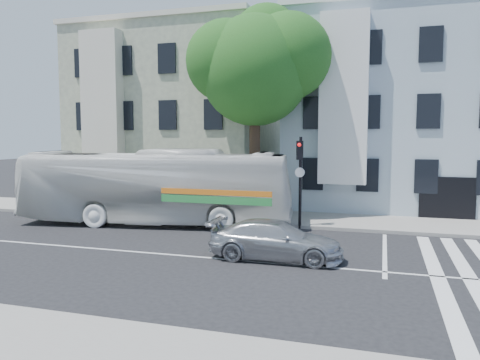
% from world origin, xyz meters
% --- Properties ---
extents(ground, '(120.00, 120.00, 0.00)m').
position_xyz_m(ground, '(0.00, 0.00, 0.00)').
color(ground, black).
rests_on(ground, ground).
extents(sidewalk_far, '(80.00, 4.00, 0.15)m').
position_xyz_m(sidewalk_far, '(0.00, 8.00, 0.07)').
color(sidewalk_far, gray).
rests_on(sidewalk_far, ground).
extents(sidewalk_near, '(80.00, 4.00, 0.15)m').
position_xyz_m(sidewalk_near, '(0.00, -8.00, 0.07)').
color(sidewalk_near, gray).
rests_on(sidewalk_near, ground).
extents(building_left, '(12.00, 10.00, 11.00)m').
position_xyz_m(building_left, '(-7.00, 15.00, 5.50)').
color(building_left, gray).
rests_on(building_left, ground).
extents(building_right, '(12.00, 10.00, 11.00)m').
position_xyz_m(building_right, '(7.00, 15.00, 5.50)').
color(building_right, '#A4BAC3').
rests_on(building_right, ground).
extents(street_tree, '(7.30, 5.90, 11.10)m').
position_xyz_m(street_tree, '(0.06, 8.74, 7.83)').
color(street_tree, '#2D2116').
rests_on(street_tree, ground).
extents(bus, '(4.93, 13.17, 3.58)m').
position_xyz_m(bus, '(-3.95, 5.20, 1.79)').
color(bus, silver).
rests_on(bus, ground).
extents(sedan, '(1.88, 4.57, 1.32)m').
position_xyz_m(sedan, '(2.93, 0.53, 0.66)').
color(sedan, '#B6B8BE').
rests_on(sedan, ground).
extents(hedge, '(8.44, 2.93, 0.70)m').
position_xyz_m(hedge, '(-7.30, 6.79, 0.50)').
color(hedge, '#306721').
rests_on(hedge, sidewalk_far).
extents(traffic_signal, '(0.42, 0.53, 4.16)m').
position_xyz_m(traffic_signal, '(2.81, 5.94, 2.68)').
color(traffic_signal, black).
rests_on(traffic_signal, ground).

